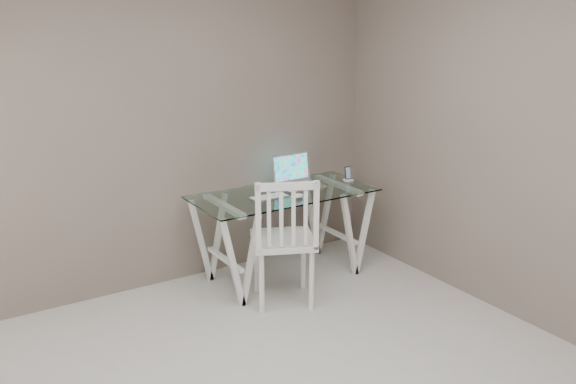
% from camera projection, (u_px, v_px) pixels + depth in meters
% --- Properties ---
extents(room, '(4.50, 4.52, 2.71)m').
position_uv_depth(room, '(305.00, 118.00, 3.00)').
color(room, '#B5B2AE').
rests_on(room, ground).
extents(desk, '(1.50, 0.70, 0.75)m').
position_uv_depth(desk, '(284.00, 234.00, 5.34)').
color(desk, silver).
rests_on(desk, ground).
extents(chair, '(0.62, 0.62, 1.02)m').
position_uv_depth(chair, '(285.00, 236.00, 4.78)').
color(chair, white).
rests_on(chair, ground).
extents(laptop, '(0.37, 0.30, 0.26)m').
position_uv_depth(laptop, '(296.00, 178.00, 5.43)').
color(laptop, silver).
rests_on(laptop, desk).
extents(keyboard, '(0.31, 0.13, 0.01)m').
position_uv_depth(keyboard, '(268.00, 197.00, 5.10)').
color(keyboard, silver).
rests_on(keyboard, desk).
extents(mouse, '(0.11, 0.07, 0.04)m').
position_uv_depth(mouse, '(297.00, 196.00, 5.08)').
color(mouse, white).
rests_on(mouse, desk).
extents(phone_dock, '(0.07, 0.07, 0.12)m').
position_uv_depth(phone_dock, '(348.00, 177.00, 5.57)').
color(phone_dock, white).
rests_on(phone_dock, desk).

